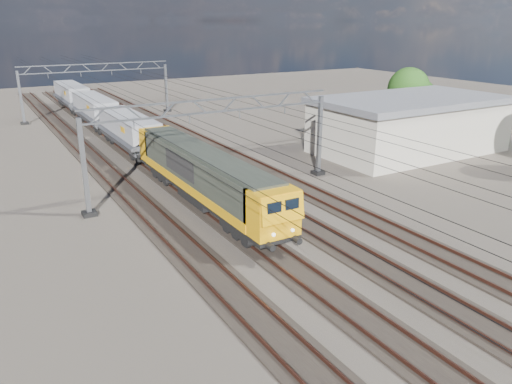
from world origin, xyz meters
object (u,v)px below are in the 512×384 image
catenary_gantry_mid (216,142)px  locomotive (203,174)px  catenary_gantry_far (98,88)px  hopper_wagon_third (72,95)px  tree_far (412,90)px  hopper_wagon_lead (129,130)px  industrial_shed (409,124)px  hopper_wagon_mid (95,109)px

catenary_gantry_mid → locomotive: catenary_gantry_mid is taller
catenary_gantry_mid → catenary_gantry_far: size_ratio=1.00×
catenary_gantry_far → locomotive: (-2.00, -38.02, -1.58)m
catenary_gantry_mid → catenary_gantry_far: bearing=90.0°
catenary_gantry_far → hopper_wagon_third: size_ratio=1.53×
catenary_gantry_mid → tree_far: size_ratio=2.74×
locomotive → hopper_wagon_third: bearing=90.0°
catenary_gantry_far → hopper_wagon_lead: bearing=-95.6°
industrial_shed → hopper_wagon_lead: bearing=150.3°
industrial_shed → catenary_gantry_far: bearing=122.9°
industrial_shed → locomotive: bearing=-170.5°
catenary_gantry_mid → hopper_wagon_mid: catenary_gantry_mid is taller
hopper_wagon_third → tree_far: (32.32, -34.29, 2.40)m
catenary_gantry_mid → hopper_wagon_third: catenary_gantry_mid is taller
hopper_wagon_third → industrial_shed: size_ratio=0.70×
catenary_gantry_mid → locomotive: 3.25m
catenary_gantry_mid → industrial_shed: bearing=5.2°
catenary_gantry_mid → industrial_shed: 22.12m
hopper_wagon_lead → hopper_wagon_third: 28.40m
hopper_wagon_lead → hopper_wagon_mid: 14.20m
catenary_gantry_mid → tree_far: bearing=17.9°
locomotive → hopper_wagon_lead: 17.70m
catenary_gantry_far → tree_far: 40.08m
industrial_shed → tree_far: (8.32, 7.79, 1.91)m
hopper_wagon_lead → hopper_wagon_mid: size_ratio=1.00×
hopper_wagon_lead → tree_far: tree_far is taller
catenary_gantry_far → tree_far: bearing=-40.8°
hopper_wagon_third → tree_far: 47.18m
catenary_gantry_mid → catenary_gantry_far: 36.00m
hopper_wagon_mid → hopper_wagon_third: size_ratio=1.00×
industrial_shed → tree_far: bearing=43.1°
catenary_gantry_far → hopper_wagon_mid: bearing=-108.1°
catenary_gantry_far → locomotive: 38.10m
hopper_wagon_lead → industrial_shed: industrial_shed is taller
hopper_wagon_third → catenary_gantry_far: bearing=-76.1°
locomotive → catenary_gantry_mid: bearing=45.2°
locomotive → hopper_wagon_mid: bearing=90.0°
catenary_gantry_far → locomotive: size_ratio=0.94×
catenary_gantry_mid → hopper_wagon_lead: catenary_gantry_mid is taller
catenary_gantry_mid → hopper_wagon_mid: size_ratio=1.53×
hopper_wagon_lead → tree_far: (32.32, -5.89, 2.40)m
catenary_gantry_far → hopper_wagon_mid: size_ratio=1.53×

